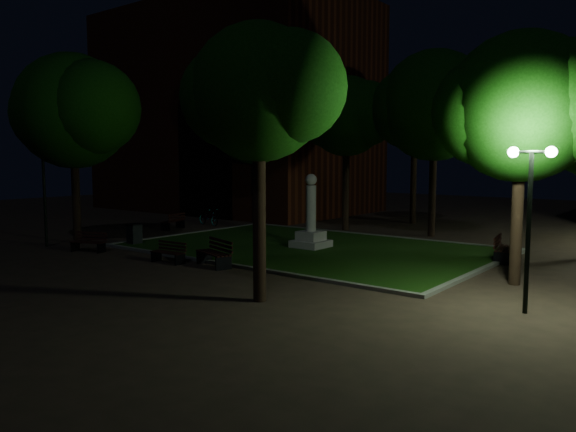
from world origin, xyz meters
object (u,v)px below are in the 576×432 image
(bench_near_left, at_px, (169,253))
(bench_west_near, at_px, (89,243))
(monument, at_px, (311,227))
(bench_right_side, at_px, (503,249))
(trash_bin, at_px, (134,234))
(bench_left_side, at_px, (174,222))
(bicycle, at_px, (209,217))
(bench_near_right, at_px, (215,254))

(bench_near_left, height_order, bench_west_near, bench_west_near)
(monument, xyz_separation_m, bench_right_side, (7.58, 2.15, -0.49))
(trash_bin, bearing_deg, bench_near_left, -22.03)
(bench_left_side, height_order, bicycle, bicycle)
(bench_near_left, distance_m, trash_bin, 5.02)
(bench_near_left, bearing_deg, bench_west_near, -178.59)
(trash_bin, bearing_deg, bench_near_right, -11.15)
(bench_near_left, distance_m, bicycle, 11.88)
(bench_right_side, relative_size, bicycle, 1.01)
(trash_bin, xyz_separation_m, bicycle, (-2.82, 7.36, -0.01))
(monument, bearing_deg, bench_west_near, -137.32)
(monument, height_order, trash_bin, monument)
(bench_near_right, distance_m, bench_left_side, 11.34)
(bicycle, bearing_deg, bench_west_near, -154.23)
(monument, bearing_deg, bicycle, 161.62)
(bench_near_right, relative_size, bicycle, 1.02)
(bench_left_side, height_order, bench_right_side, bench_right_side)
(bench_left_side, bearing_deg, bench_near_right, 41.94)
(bench_right_side, xyz_separation_m, trash_bin, (-14.56, -6.25, 0.03))
(bench_left_side, bearing_deg, bench_right_side, 79.31)
(bench_near_left, xyz_separation_m, bench_left_side, (-7.64, 6.74, 0.05))
(bench_near_right, xyz_separation_m, bench_west_near, (-6.54, -1.04, -0.08))
(monument, xyz_separation_m, bench_near_left, (-2.33, -5.98, -0.58))
(monument, distance_m, bench_right_side, 7.90)
(bench_west_near, height_order, bench_right_side, bench_right_side)
(trash_bin, relative_size, bicycle, 0.53)
(bench_near_right, xyz_separation_m, bicycle, (-9.37, 8.65, 0.03))
(bench_left_side, xyz_separation_m, bench_right_side, (17.55, 1.39, 0.05))
(bench_near_right, distance_m, bench_west_near, 6.62)
(bench_west_near, height_order, trash_bin, trash_bin)
(bench_near_left, distance_m, bench_west_near, 4.67)
(bench_west_near, xyz_separation_m, bicycle, (-2.83, 9.69, 0.10))
(bench_near_right, height_order, bicycle, bench_near_right)
(bench_left_side, bearing_deg, bicycle, 160.99)
(bench_near_left, height_order, trash_bin, trash_bin)
(bench_near_left, relative_size, trash_bin, 1.50)
(bench_near_right, xyz_separation_m, trash_bin, (-6.55, 1.29, 0.03))
(bench_west_near, xyz_separation_m, bench_right_side, (14.55, 8.58, 0.08))
(bench_west_near, bearing_deg, bicycle, 86.19)
(bench_west_near, height_order, bench_left_side, bench_left_side)
(monument, height_order, bench_left_side, monument)
(monument, distance_m, bicycle, 10.34)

